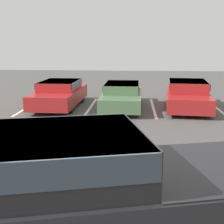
# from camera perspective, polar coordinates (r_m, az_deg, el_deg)

# --- Properties ---
(stall_stripe_a) EXTENTS (0.12, 4.45, 0.01)m
(stall_stripe_a) POSITION_cam_1_polar(r_m,az_deg,el_deg) (15.32, -14.78, 1.07)
(stall_stripe_a) COLOR white
(stall_stripe_a) RESTS_ON ground_plane
(stall_stripe_b) EXTENTS (0.12, 4.45, 0.01)m
(stall_stripe_b) POSITION_cam_1_polar(r_m,az_deg,el_deg) (14.65, -3.91, 0.95)
(stall_stripe_b) COLOR white
(stall_stripe_b) RESTS_ON ground_plane
(stall_stripe_c) EXTENTS (0.12, 4.45, 0.01)m
(stall_stripe_c) POSITION_cam_1_polar(r_m,az_deg,el_deg) (14.53, 7.55, 0.78)
(stall_stripe_c) COLOR white
(stall_stripe_c) RESTS_ON ground_plane
(stall_stripe_d) EXTENTS (0.12, 4.45, 0.01)m
(stall_stripe_d) POSITION_cam_1_polar(r_m,az_deg,el_deg) (15.00, 18.74, 0.58)
(stall_stripe_d) COLOR white
(stall_stripe_d) RESTS_ON ground_plane
(pickup_truck) EXTENTS (6.43, 3.53, 1.75)m
(pickup_truck) POSITION_cam_1_polar(r_m,az_deg,el_deg) (4.48, -5.00, -14.32)
(pickup_truck) COLOR black
(pickup_truck) RESTS_ON ground_plane
(parked_sedan_a) EXTENTS (1.93, 4.53, 1.21)m
(parked_sedan_a) POSITION_cam_1_polar(r_m,az_deg,el_deg) (14.81, -9.53, 3.47)
(parked_sedan_a) COLOR maroon
(parked_sedan_a) RESTS_ON ground_plane
(parked_sedan_b) EXTENTS (1.76, 4.60, 1.14)m
(parked_sedan_b) POSITION_cam_1_polar(r_m,az_deg,el_deg) (14.35, 1.84, 3.21)
(parked_sedan_b) COLOR #4C6B47
(parked_sedan_b) RESTS_ON ground_plane
(parked_sedan_c) EXTENTS (2.25, 4.62, 1.26)m
(parked_sedan_c) POSITION_cam_1_polar(r_m,az_deg,el_deg) (14.56, 13.61, 3.22)
(parked_sedan_c) COLOR maroon
(parked_sedan_c) RESTS_ON ground_plane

